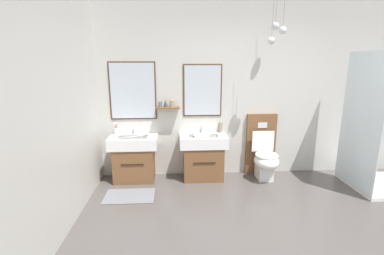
# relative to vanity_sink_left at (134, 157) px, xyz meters

# --- Properties ---
(wall_back) EXTENTS (5.11, 0.66, 2.74)m
(wall_back) POSITION_rel_vanity_sink_left_xyz_m (1.88, 0.24, 1.00)
(wall_back) COLOR beige
(wall_back) RESTS_ON ground
(wall_left) EXTENTS (0.12, 4.36, 2.74)m
(wall_left) POSITION_rel_vanity_sink_left_xyz_m (-0.60, -1.87, 1.00)
(wall_left) COLOR beige
(wall_left) RESTS_ON ground
(bath_mat) EXTENTS (0.68, 0.44, 0.01)m
(bath_mat) POSITION_rel_vanity_sink_left_xyz_m (0.00, -0.57, -0.37)
(bath_mat) COLOR slate
(bath_mat) RESTS_ON ground
(vanity_sink_left) EXTENTS (0.73, 0.45, 0.70)m
(vanity_sink_left) POSITION_rel_vanity_sink_left_xyz_m (0.00, 0.00, 0.00)
(vanity_sink_left) COLOR brown
(vanity_sink_left) RESTS_ON ground
(tap_on_left_sink) EXTENTS (0.03, 0.13, 0.11)m
(tap_on_left_sink) POSITION_rel_vanity_sink_left_xyz_m (0.00, 0.16, 0.40)
(tap_on_left_sink) COLOR silver
(tap_on_left_sink) RESTS_ON vanity_sink_left
(vanity_sink_right) EXTENTS (0.73, 0.45, 0.70)m
(vanity_sink_right) POSITION_rel_vanity_sink_left_xyz_m (1.07, 0.00, 0.00)
(vanity_sink_right) COLOR brown
(vanity_sink_right) RESTS_ON ground
(tap_on_right_sink) EXTENTS (0.03, 0.13, 0.11)m
(tap_on_right_sink) POSITION_rel_vanity_sink_left_xyz_m (1.07, 0.16, 0.40)
(tap_on_right_sink) COLOR silver
(tap_on_right_sink) RESTS_ON vanity_sink_right
(toilet) EXTENTS (0.48, 0.62, 1.00)m
(toilet) POSITION_rel_vanity_sink_left_xyz_m (2.03, -0.01, 0.00)
(toilet) COLOR brown
(toilet) RESTS_ON ground
(toothbrush_cup) EXTENTS (0.07, 0.07, 0.19)m
(toothbrush_cup) POSITION_rel_vanity_sink_left_xyz_m (-0.28, 0.15, 0.39)
(toothbrush_cup) COLOR silver
(toothbrush_cup) RESTS_ON vanity_sink_left
(soap_dispenser) EXTENTS (0.06, 0.06, 0.20)m
(soap_dispenser) POSITION_rel_vanity_sink_left_xyz_m (1.37, 0.16, 0.42)
(soap_dispenser) COLOR gray
(soap_dispenser) RESTS_ON vanity_sink_right
(folded_hand_towel) EXTENTS (0.22, 0.16, 0.04)m
(folded_hand_towel) POSITION_rel_vanity_sink_left_xyz_m (1.03, -0.12, 0.35)
(folded_hand_towel) COLOR white
(folded_hand_towel) RESTS_ON vanity_sink_right
(shower_tray) EXTENTS (0.99, 0.86, 1.95)m
(shower_tray) POSITION_rel_vanity_sink_left_xyz_m (3.53, -0.50, 0.02)
(shower_tray) COLOR white
(shower_tray) RESTS_ON ground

